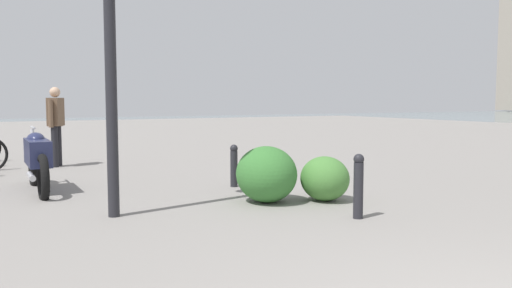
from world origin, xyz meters
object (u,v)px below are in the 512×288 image
bollard_near (358,185)px  bollard_mid (234,165)px  motorcycle (37,159)px  pedestrian (56,121)px

bollard_near → bollard_mid: (2.83, 0.30, -0.05)m
motorcycle → bollard_mid: motorcycle is taller
bollard_near → bollard_mid: bearing=6.0°
bollard_near → pedestrian: bearing=19.6°
bollard_near → bollard_mid: size_ratio=1.13×
bollard_near → bollard_mid: 2.85m
motorcycle → bollard_mid: bearing=-110.9°
motorcycle → bollard_mid: 3.12m
motorcycle → bollard_near: (-3.94, -3.21, -0.09)m
motorcycle → bollard_near: motorcycle is taller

